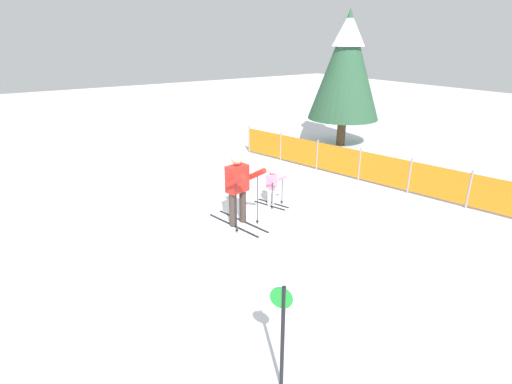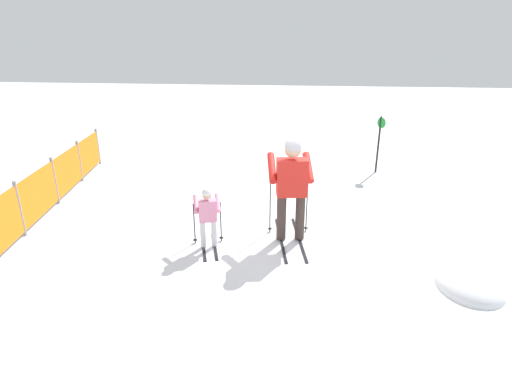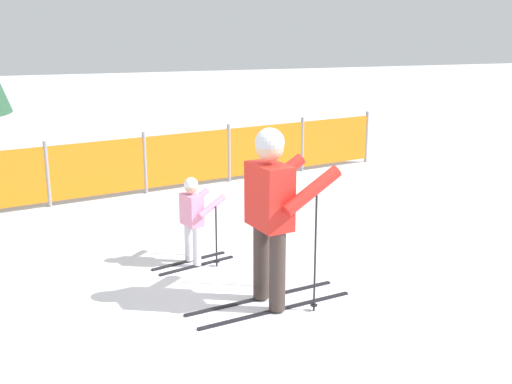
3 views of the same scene
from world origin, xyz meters
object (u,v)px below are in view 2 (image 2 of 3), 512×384
at_px(skier_adult, 292,180).
at_px(skier_child, 208,213).
at_px(safety_fence, 20,209).
at_px(trail_marker, 379,138).

relative_size(skier_adult, skier_child, 1.72).
height_order(skier_adult, safety_fence, skier_adult).
xyz_separation_m(safety_fence, trail_marker, (4.83, -6.78, 0.41)).
xyz_separation_m(skier_child, safety_fence, (-0.04, 3.37, -0.10)).
bearing_deg(trail_marker, skier_child, 144.54).
height_order(skier_child, trail_marker, trail_marker).
xyz_separation_m(skier_adult, safety_fence, (-0.53, 4.71, -0.57)).
bearing_deg(safety_fence, skier_child, -89.30).
distance_m(skier_adult, trail_marker, 4.78).
bearing_deg(skier_child, skier_adult, -87.88).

